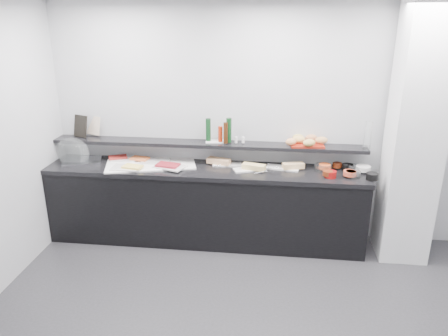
# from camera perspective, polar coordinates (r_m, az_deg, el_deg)

# --- Properties ---
(back_wall) EXTENTS (5.00, 0.02, 2.70)m
(back_wall) POSITION_cam_1_polar(r_m,az_deg,el_deg) (5.02, 5.89, 5.67)
(back_wall) COLOR #B1B4B8
(back_wall) RESTS_ON ground
(column) EXTENTS (0.50, 0.50, 2.70)m
(column) POSITION_cam_1_polar(r_m,az_deg,el_deg) (4.90, 23.65, 3.71)
(column) COLOR white
(column) RESTS_ON ground
(buffet_cabinet) EXTENTS (3.60, 0.60, 0.85)m
(buffet_cabinet) POSITION_cam_1_polar(r_m,az_deg,el_deg) (5.11, -2.46, -5.02)
(buffet_cabinet) COLOR black
(buffet_cabinet) RESTS_ON ground
(counter_top) EXTENTS (3.62, 0.62, 0.05)m
(counter_top) POSITION_cam_1_polar(r_m,az_deg,el_deg) (4.94, -2.53, -0.27)
(counter_top) COLOR black
(counter_top) RESTS_ON buffet_cabinet
(wall_shelf) EXTENTS (3.60, 0.25, 0.04)m
(wall_shelf) POSITION_cam_1_polar(r_m,az_deg,el_deg) (5.02, -2.25, 3.14)
(wall_shelf) COLOR black
(wall_shelf) RESTS_ON back_wall
(cloche_base) EXTENTS (0.50, 0.41, 0.04)m
(cloche_base) POSITION_cam_1_polar(r_m,az_deg,el_deg) (5.34, -18.03, 0.81)
(cloche_base) COLOR #B4B6BB
(cloche_base) RESTS_ON counter_top
(cloche_dome) EXTENTS (0.49, 0.40, 0.34)m
(cloche_dome) POSITION_cam_1_polar(r_m,az_deg,el_deg) (5.37, -19.14, 1.99)
(cloche_dome) COLOR white
(cloche_dome) RESTS_ON cloche_base
(linen_runner) EXTENTS (1.10, 0.73, 0.01)m
(linen_runner) POSITION_cam_1_polar(r_m,az_deg,el_deg) (5.09, -9.54, 0.49)
(linen_runner) COLOR white
(linen_runner) RESTS_ON counter_top
(platter_meat_a) EXTENTS (0.31, 0.23, 0.01)m
(platter_meat_a) POSITION_cam_1_polar(r_m,az_deg,el_deg) (5.29, -12.95, 1.17)
(platter_meat_a) COLOR silver
(platter_meat_a) RESTS_ON linen_runner
(food_meat_a) EXTENTS (0.25, 0.21, 0.02)m
(food_meat_a) POSITION_cam_1_polar(r_m,az_deg,el_deg) (5.31, -13.70, 1.39)
(food_meat_a) COLOR maroon
(food_meat_a) RESTS_ON platter_meat_a
(platter_salmon) EXTENTS (0.33, 0.23, 0.01)m
(platter_salmon) POSITION_cam_1_polar(r_m,az_deg,el_deg) (5.14, -8.94, 0.89)
(platter_salmon) COLOR silver
(platter_salmon) RESTS_ON linen_runner
(food_salmon) EXTENTS (0.23, 0.17, 0.02)m
(food_salmon) POSITION_cam_1_polar(r_m,az_deg,el_deg) (5.21, -10.95, 1.23)
(food_salmon) COLOR orange
(food_salmon) RESTS_ON platter_salmon
(platter_cheese) EXTENTS (0.32, 0.21, 0.01)m
(platter_cheese) POSITION_cam_1_polar(r_m,az_deg,el_deg) (4.99, -12.65, 0.03)
(platter_cheese) COLOR silver
(platter_cheese) RESTS_ON linen_runner
(food_cheese) EXTENTS (0.23, 0.18, 0.02)m
(food_cheese) POSITION_cam_1_polar(r_m,az_deg,el_deg) (4.95, -11.86, 0.17)
(food_cheese) COLOR #FCDB62
(food_cheese) RESTS_ON platter_cheese
(platter_meat_b) EXTENTS (0.38, 0.32, 0.01)m
(platter_meat_b) POSITION_cam_1_polar(r_m,az_deg,el_deg) (4.94, -7.04, 0.17)
(platter_meat_b) COLOR silver
(platter_meat_b) RESTS_ON linen_runner
(food_meat_b) EXTENTS (0.28, 0.20, 0.02)m
(food_meat_b) POSITION_cam_1_polar(r_m,az_deg,el_deg) (4.94, -7.36, 0.39)
(food_meat_b) COLOR maroon
(food_meat_b) RESTS_ON platter_meat_b
(sandwich_plate_left) EXTENTS (0.35, 0.18, 0.01)m
(sandwich_plate_left) POSITION_cam_1_polar(r_m,az_deg,el_deg) (5.01, 0.42, 0.46)
(sandwich_plate_left) COLOR silver
(sandwich_plate_left) RESTS_ON counter_top
(sandwich_food_left) EXTENTS (0.28, 0.17, 0.06)m
(sandwich_food_left) POSITION_cam_1_polar(r_m,az_deg,el_deg) (5.02, -0.69, 0.92)
(sandwich_food_left) COLOR #E6AD78
(sandwich_food_left) RESTS_ON sandwich_plate_left
(tongs_left) EXTENTS (0.13, 0.10, 0.01)m
(tongs_left) POSITION_cam_1_polar(r_m,az_deg,el_deg) (4.96, -0.58, 0.39)
(tongs_left) COLOR silver
(tongs_left) RESTS_ON sandwich_plate_left
(sandwich_plate_mid) EXTENTS (0.38, 0.26, 0.01)m
(sandwich_plate_mid) POSITION_cam_1_polar(r_m,az_deg,el_deg) (4.87, 3.34, -0.18)
(sandwich_plate_mid) COLOR white
(sandwich_plate_mid) RESTS_ON counter_top
(sandwich_food_mid) EXTENTS (0.27, 0.16, 0.06)m
(sandwich_food_mid) POSITION_cam_1_polar(r_m,az_deg,el_deg) (4.84, 3.91, 0.15)
(sandwich_food_mid) COLOR #DDC374
(sandwich_food_mid) RESTS_ON sandwich_plate_mid
(tongs_mid) EXTENTS (0.14, 0.09, 0.01)m
(tongs_mid) POSITION_cam_1_polar(r_m,az_deg,el_deg) (4.75, 4.77, -0.56)
(tongs_mid) COLOR silver
(tongs_mid) RESTS_ON sandwich_plate_mid
(sandwich_plate_right) EXTENTS (0.39, 0.22, 0.01)m
(sandwich_plate_right) POSITION_cam_1_polar(r_m,az_deg,el_deg) (4.95, 7.67, 0.02)
(sandwich_plate_right) COLOR white
(sandwich_plate_right) RESTS_ON counter_top
(sandwich_food_right) EXTENTS (0.25, 0.16, 0.06)m
(sandwich_food_right) POSITION_cam_1_polar(r_m,az_deg,el_deg) (4.92, 9.04, 0.29)
(sandwich_food_right) COLOR tan
(sandwich_food_right) RESTS_ON sandwich_plate_right
(tongs_right) EXTENTS (0.15, 0.06, 0.01)m
(tongs_right) POSITION_cam_1_polar(r_m,az_deg,el_deg) (4.91, 6.59, 0.05)
(tongs_right) COLOR silver
(tongs_right) RESTS_ON sandwich_plate_right
(bowl_glass_fruit) EXTENTS (0.22, 0.22, 0.07)m
(bowl_glass_fruit) POSITION_cam_1_polar(r_m,az_deg,el_deg) (4.96, 12.79, 0.05)
(bowl_glass_fruit) COLOR silver
(bowl_glass_fruit) RESTS_ON counter_top
(fill_glass_fruit) EXTENTS (0.14, 0.14, 0.05)m
(fill_glass_fruit) POSITION_cam_1_polar(r_m,az_deg,el_deg) (4.96, 13.02, 0.21)
(fill_glass_fruit) COLOR #F25921
(fill_glass_fruit) RESTS_ON bowl_glass_fruit
(bowl_black_jam) EXTENTS (0.15, 0.15, 0.07)m
(bowl_black_jam) POSITION_cam_1_polar(r_m,az_deg,el_deg) (5.03, 15.84, 0.08)
(bowl_black_jam) COLOR black
(bowl_black_jam) RESTS_ON counter_top
(fill_black_jam) EXTENTS (0.11, 0.11, 0.05)m
(fill_black_jam) POSITION_cam_1_polar(r_m,az_deg,el_deg) (5.04, 14.57, 0.38)
(fill_black_jam) COLOR #4F1C0B
(fill_black_jam) RESTS_ON bowl_black_jam
(bowl_glass_cream) EXTENTS (0.21, 0.21, 0.07)m
(bowl_glass_cream) POSITION_cam_1_polar(r_m,az_deg,el_deg) (5.02, 16.74, -0.06)
(bowl_glass_cream) COLOR white
(bowl_glass_cream) RESTS_ON counter_top
(fill_glass_cream) EXTENTS (0.21, 0.21, 0.05)m
(fill_glass_cream) POSITION_cam_1_polar(r_m,az_deg,el_deg) (5.01, 17.72, -0.03)
(fill_glass_cream) COLOR silver
(fill_glass_cream) RESTS_ON bowl_glass_cream
(bowl_red_jam) EXTENTS (0.15, 0.15, 0.07)m
(bowl_red_jam) POSITION_cam_1_polar(r_m,az_deg,el_deg) (4.77, 13.75, -0.80)
(bowl_red_jam) COLOR maroon
(bowl_red_jam) RESTS_ON counter_top
(fill_red_jam) EXTENTS (0.11, 0.11, 0.05)m
(fill_red_jam) POSITION_cam_1_polar(r_m,az_deg,el_deg) (4.76, 13.40, -0.66)
(fill_red_jam) COLOR #5D210D
(fill_red_jam) RESTS_ON bowl_red_jam
(bowl_glass_salmon) EXTENTS (0.18, 0.18, 0.07)m
(bowl_glass_salmon) POSITION_cam_1_polar(r_m,az_deg,el_deg) (4.83, 16.60, -0.80)
(bowl_glass_salmon) COLOR white
(bowl_glass_salmon) RESTS_ON counter_top
(fill_glass_salmon) EXTENTS (0.16, 0.16, 0.05)m
(fill_glass_salmon) POSITION_cam_1_polar(r_m,az_deg,el_deg) (4.82, 16.11, -0.65)
(fill_glass_salmon) COLOR #CC4E31
(fill_glass_salmon) RESTS_ON bowl_glass_salmon
(bowl_black_fruit) EXTENTS (0.16, 0.16, 0.07)m
(bowl_black_fruit) POSITION_cam_1_polar(r_m,az_deg,el_deg) (4.83, 18.79, -1.05)
(bowl_black_fruit) COLOR black
(bowl_black_fruit) RESTS_ON counter_top
(fill_black_fruit) EXTENTS (0.15, 0.15, 0.05)m
(fill_black_fruit) POSITION_cam_1_polar(r_m,az_deg,el_deg) (4.82, 16.22, -0.67)
(fill_black_fruit) COLOR orange
(fill_black_fruit) RESTS_ON bowl_black_fruit
(framed_print) EXTENTS (0.20, 0.14, 0.26)m
(framed_print) POSITION_cam_1_polar(r_m,az_deg,el_deg) (5.48, -18.24, 5.21)
(framed_print) COLOR black
(framed_print) RESTS_ON wall_shelf
(print_art) EXTENTS (0.20, 0.12, 0.22)m
(print_art) POSITION_cam_1_polar(r_m,az_deg,el_deg) (5.47, -16.68, 5.34)
(print_art) COLOR beige
(print_art) RESTS_ON framed_print
(condiment_tray) EXTENTS (0.24, 0.16, 0.01)m
(condiment_tray) POSITION_cam_1_polar(r_m,az_deg,el_deg) (5.03, -1.11, 3.50)
(condiment_tray) COLOR white
(condiment_tray) RESTS_ON wall_shelf
(bottle_green_a) EXTENTS (0.07, 0.07, 0.26)m
(bottle_green_a) POSITION_cam_1_polar(r_m,az_deg,el_deg) (5.00, -2.07, 5.02)
(bottle_green_a) COLOR #0E3617
(bottle_green_a) RESTS_ON condiment_tray
(bottle_brown) EXTENTS (0.06, 0.06, 0.24)m
(bottle_brown) POSITION_cam_1_polar(r_m,az_deg,el_deg) (4.91, 0.22, 4.61)
(bottle_brown) COLOR #361909
(bottle_brown) RESTS_ON condiment_tray
(bottle_green_b) EXTENTS (0.06, 0.06, 0.28)m
(bottle_green_b) POSITION_cam_1_polar(r_m,az_deg,el_deg) (4.94, 0.64, 4.95)
(bottle_green_b) COLOR #0E3616
(bottle_green_b) RESTS_ON condiment_tray
(bottle_hot) EXTENTS (0.06, 0.06, 0.18)m
(bottle_hot) POSITION_cam_1_polar(r_m,az_deg,el_deg) (4.97, -0.49, 4.45)
(bottle_hot) COLOR #B1280C
(bottle_hot) RESTS_ON condiment_tray
(shaker_salt) EXTENTS (0.04, 0.04, 0.07)m
(shaker_salt) POSITION_cam_1_polar(r_m,az_deg,el_deg) (4.94, 1.59, 3.69)
(shaker_salt) COLOR silver
(shaker_salt) RESTS_ON condiment_tray
(shaker_pepper) EXTENTS (0.04, 0.04, 0.07)m
(shaker_pepper) POSITION_cam_1_polar(r_m,az_deg,el_deg) (4.94, 2.52, 3.68)
(shaker_pepper) COLOR white
(shaker_pepper) RESTS_ON condiment_tray
(bread_tray) EXTENTS (0.39, 0.29, 0.02)m
(bread_tray) POSITION_cam_1_polar(r_m,az_deg,el_deg) (4.98, 10.72, 3.04)
(bread_tray) COLOR maroon
(bread_tray) RESTS_ON wall_shelf
(bread_roll_nw) EXTENTS (0.14, 0.09, 0.08)m
(bread_roll_nw) POSITION_cam_1_polar(r_m,az_deg,el_deg) (5.05, 9.67, 3.92)
(bread_roll_nw) COLOR tan
(bread_roll_nw) RESTS_ON bread_tray
(bread_roll_n) EXTENTS (0.15, 0.11, 0.08)m
(bread_roll_n) POSITION_cam_1_polar(r_m,az_deg,el_deg) (5.06, 11.34, 3.87)
(bread_roll_n) COLOR #BC7547
(bread_roll_n) RESTS_ON bread_tray
(bread_roll_sw) EXTENTS (0.15, 0.12, 0.08)m
(bread_roll_sw) POSITION_cam_1_polar(r_m,az_deg,el_deg) (4.87, 8.74, 3.40)
(bread_roll_sw) COLOR #D28950
(bread_roll_sw) RESTS_ON bread_tray
(bread_roll_se) EXTENTS (0.17, 0.14, 0.08)m
(bread_roll_se) POSITION_cam_1_polar(r_m,az_deg,el_deg) (4.87, 11.06, 3.26)
(bread_roll_se) COLOR tan
(bread_roll_se) RESTS_ON bread_tray
(bread_roll_midw) EXTENTS (0.16, 0.11, 0.08)m
(bread_roll_midw) POSITION_cam_1_polar(r_m,az_deg,el_deg) (4.98, 9.74, 3.70)
(bread_roll_midw) COLOR #D6A551
(bread_roll_midw) RESTS_ON bread_tray
(bread_roll_mide) EXTENTS (0.15, 0.11, 0.08)m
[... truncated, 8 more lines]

